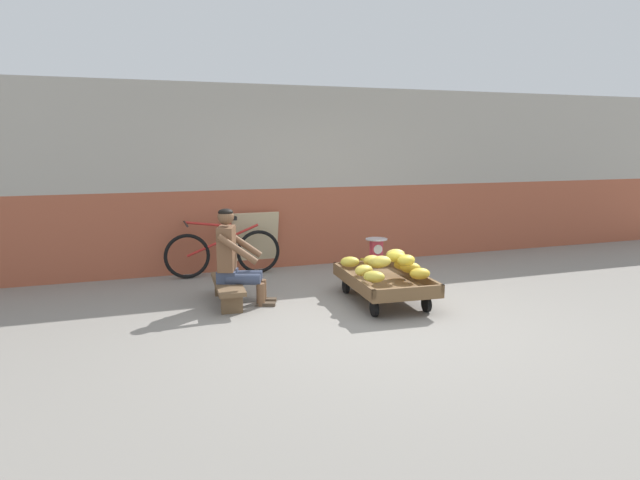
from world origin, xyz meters
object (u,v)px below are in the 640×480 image
object	(u,v)px
banana_cart	(384,283)
low_bench	(228,287)
bicycle_near_left	(223,252)
plastic_crate	(376,270)
vendor_seated	(234,257)
weighing_scale	(376,248)
sign_board	(255,241)

from	to	relation	value
banana_cart	low_bench	xyz separation A→B (m)	(-1.78, 0.55, -0.04)
banana_cart	bicycle_near_left	world-z (taller)	bicycle_near_left
bicycle_near_left	banana_cart	bearing A→B (deg)	-51.22
plastic_crate	vendor_seated	bearing A→B (deg)	-167.10
vendor_seated	weighing_scale	xyz separation A→B (m)	(2.06, 0.47, -0.11)
vendor_seated	weighing_scale	bearing A→B (deg)	12.87
bicycle_near_left	sign_board	world-z (taller)	sign_board
vendor_seated	plastic_crate	world-z (taller)	vendor_seated
vendor_seated	bicycle_near_left	xyz separation A→B (m)	(0.11, 1.45, -0.21)
plastic_crate	bicycle_near_left	bearing A→B (deg)	153.34
low_bench	bicycle_near_left	xyz separation A→B (m)	(0.19, 1.42, 0.15)
bicycle_near_left	sign_board	xyz separation A→B (m)	(0.52, 0.22, 0.09)
bicycle_near_left	sign_board	size ratio (longest dim) A/B	1.88
weighing_scale	bicycle_near_left	size ratio (longest dim) A/B	0.18
sign_board	bicycle_near_left	bearing A→B (deg)	-156.99
vendor_seated	bicycle_near_left	size ratio (longest dim) A/B	0.69
plastic_crate	sign_board	world-z (taller)	sign_board
low_bench	weighing_scale	size ratio (longest dim) A/B	3.72
banana_cart	plastic_crate	bearing A→B (deg)	69.96
low_bench	vendor_seated	size ratio (longest dim) A/B	0.98
low_bench	bicycle_near_left	bearing A→B (deg)	82.32
low_bench	plastic_crate	xyz separation A→B (m)	(2.15, 0.44, -0.05)
banana_cart	low_bench	size ratio (longest dim) A/B	1.34
low_bench	vendor_seated	xyz separation A→B (m)	(0.08, -0.03, 0.37)
vendor_seated	sign_board	world-z (taller)	vendor_seated
sign_board	banana_cart	bearing A→B (deg)	-63.97
plastic_crate	bicycle_near_left	xyz separation A→B (m)	(-1.95, 0.98, 0.20)
weighing_scale	plastic_crate	bearing A→B (deg)	90.00
bicycle_near_left	sign_board	bearing A→B (deg)	23.01
bicycle_near_left	vendor_seated	bearing A→B (deg)	-94.30
plastic_crate	bicycle_near_left	size ratio (longest dim) A/B	0.22
banana_cart	sign_board	bearing A→B (deg)	116.03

